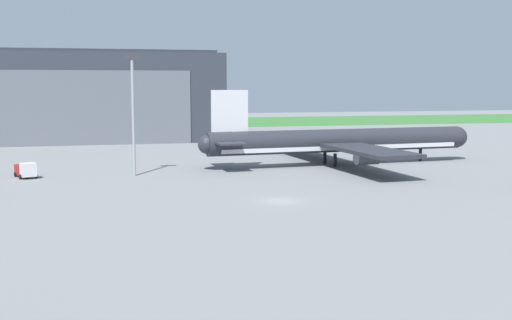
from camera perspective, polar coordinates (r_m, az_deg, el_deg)
The scene contains 6 objects.
ground_plane at distance 73.96m, azimuth 2.20°, elevation -3.68°, with size 440.00×440.00×0.00m, color slate.
grass_field_strip at distance 224.59m, azimuth -8.47°, elevation 3.31°, with size 440.00×56.00×0.08m, color #377232.
maintenance_hangar at distance 160.89m, azimuth -16.21°, elevation 5.46°, with size 70.55×31.95×21.75m.
airliner_far_right at distance 107.37m, azimuth 7.45°, elevation 1.65°, with size 48.81×43.58×12.53m.
pushback_tractor at distance 97.91m, azimuth -19.89°, elevation -0.84°, with size 3.60×5.41×2.27m.
apron_light_mast at distance 94.88m, azimuth -10.94°, elevation 4.88°, with size 2.40×0.50×17.73m.
Camera 1 is at (-19.76, -69.98, 13.47)m, focal length 44.76 mm.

